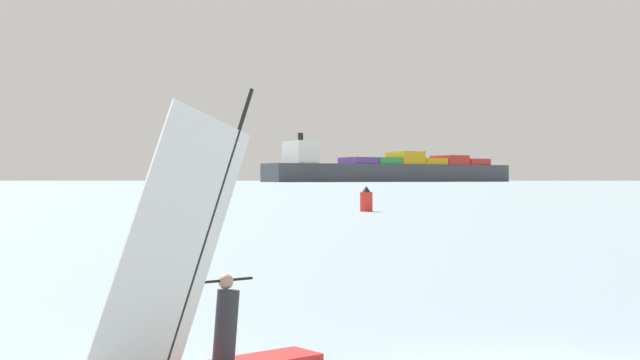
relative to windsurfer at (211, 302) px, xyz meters
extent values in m
cylinder|color=black|center=(-0.02, -0.01, 1.08)|extent=(1.38, 0.72, 3.96)
cube|color=white|center=(-0.55, -0.27, 0.85)|extent=(2.30, 1.17, 3.95)
cylinder|color=black|center=(0.03, 0.02, 0.29)|extent=(1.22, 0.63, 0.04)
cylinder|color=#2D2D33|center=(0.23, 0.11, -0.37)|extent=(0.51, 0.47, 1.07)
sphere|color=tan|center=(0.23, 0.11, 0.27)|extent=(0.22, 0.22, 0.22)
cube|color=#3F444C|center=(203.92, 628.32, 5.92)|extent=(215.74, 89.58, 13.86)
cube|color=silver|center=(125.20, 605.61, 21.30)|extent=(24.33, 30.79, 16.92)
cylinder|color=black|center=(125.20, 605.61, 32.76)|extent=(4.00, 4.00, 6.00)
cube|color=#59388C|center=(173.47, 619.54, 15.44)|extent=(27.00, 32.38, 5.20)
cube|color=#2D8C47|center=(194.87, 625.71, 15.44)|extent=(27.00, 32.38, 5.20)
cube|color=gold|center=(216.27, 631.89, 18.04)|extent=(27.00, 32.38, 10.40)
cube|color=gold|center=(237.68, 638.06, 15.44)|extent=(27.00, 32.38, 5.20)
cube|color=red|center=(259.08, 644.24, 16.74)|extent=(27.00, 32.38, 7.80)
cube|color=red|center=(280.49, 650.42, 15.44)|extent=(27.00, 32.38, 5.20)
cube|color=#60665B|center=(517.17, 1248.82, 21.96)|extent=(1125.04, 537.86, 45.95)
cylinder|color=red|center=(18.22, 55.48, -0.20)|extent=(1.06, 1.06, 1.62)
cone|color=black|center=(18.22, 55.48, 0.86)|extent=(0.74, 0.74, 0.50)
camera|label=1|loc=(-1.14, -11.88, 1.74)|focal=47.35mm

